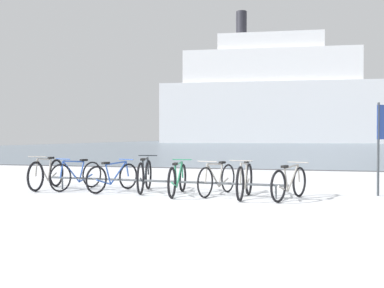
# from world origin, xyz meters

# --- Properties ---
(ground) EXTENTS (80.00, 132.00, 0.08)m
(ground) POSITION_xyz_m (0.00, 53.90, -0.04)
(ground) COLOR white
(bike_rack) EXTENTS (5.76, 0.53, 0.31)m
(bike_rack) POSITION_xyz_m (-1.08, 2.34, 0.27)
(bike_rack) COLOR #4C5156
(bike_rack) RESTS_ON ground
(bicycle_0) EXTENTS (0.46, 1.69, 0.83)m
(bicycle_0) POSITION_xyz_m (-4.05, 2.46, 0.37)
(bicycle_0) COLOR black
(bicycle_0) RESTS_ON ground
(bicycle_1) EXTENTS (0.63, 1.61, 0.78)m
(bicycle_1) POSITION_xyz_m (-3.27, 2.55, 0.35)
(bicycle_1) COLOR black
(bicycle_1) RESTS_ON ground
(bicycle_2) EXTENTS (0.70, 1.58, 0.75)m
(bicycle_2) POSITION_xyz_m (-2.27, 2.44, 0.34)
(bicycle_2) COLOR black
(bicycle_2) RESTS_ON ground
(bicycle_3) EXTENTS (0.46, 1.69, 0.84)m
(bicycle_3) POSITION_xyz_m (-1.51, 2.53, 0.38)
(bicycle_3) COLOR black
(bicycle_3) RESTS_ON ground
(bicycle_4) EXTENTS (0.46, 1.75, 0.77)m
(bicycle_4) POSITION_xyz_m (-0.63, 2.21, 0.35)
(bicycle_4) COLOR black
(bicycle_4) RESTS_ON ground
(bicycle_5) EXTENTS (0.65, 1.65, 0.78)m
(bicycle_5) POSITION_xyz_m (0.23, 2.38, 0.35)
(bicycle_5) COLOR black
(bicycle_5) RESTS_ON ground
(bicycle_6) EXTENTS (0.46, 1.67, 0.82)m
(bicycle_6) POSITION_xyz_m (0.87, 2.06, 0.37)
(bicycle_6) COLOR black
(bicycle_6) RESTS_ON ground
(bicycle_7) EXTENTS (0.75, 1.51, 0.76)m
(bicycle_7) POSITION_xyz_m (1.79, 2.05, 0.34)
(bicycle_7) COLOR black
(bicycle_7) RESTS_ON ground
(ferry_ship) EXTENTS (49.00, 16.65, 28.52)m
(ferry_ship) POSITION_xyz_m (-2.23, 85.54, 9.57)
(ferry_ship) COLOR silver
(ferry_ship) RESTS_ON ground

